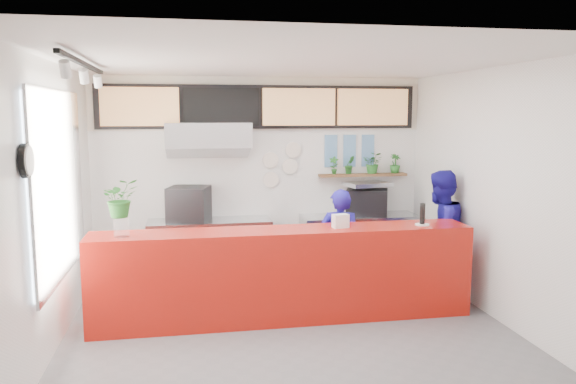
# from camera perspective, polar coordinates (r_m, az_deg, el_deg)

# --- Properties ---
(floor) EXTENTS (5.00, 5.00, 0.00)m
(floor) POSITION_cam_1_polar(r_m,az_deg,el_deg) (6.55, 0.24, -13.98)
(floor) COLOR slate
(floor) RESTS_ON ground
(ceiling) EXTENTS (5.00, 5.00, 0.00)m
(ceiling) POSITION_cam_1_polar(r_m,az_deg,el_deg) (6.11, 0.25, 13.15)
(ceiling) COLOR silver
(wall_back) EXTENTS (5.00, 0.00, 5.00)m
(wall_back) POSITION_cam_1_polar(r_m,az_deg,el_deg) (8.60, -2.79, 1.61)
(wall_back) COLOR white
(wall_back) RESTS_ON ground
(wall_left) EXTENTS (0.00, 5.00, 5.00)m
(wall_left) POSITION_cam_1_polar(r_m,az_deg,el_deg) (6.21, -23.08, -1.46)
(wall_left) COLOR white
(wall_left) RESTS_ON ground
(wall_right) EXTENTS (0.00, 5.00, 5.00)m
(wall_right) POSITION_cam_1_polar(r_m,az_deg,el_deg) (7.05, 20.66, -0.29)
(wall_right) COLOR white
(wall_right) RESTS_ON ground
(service_counter) EXTENTS (4.50, 0.60, 1.10)m
(service_counter) POSITION_cam_1_polar(r_m,az_deg,el_deg) (6.74, -0.39, -8.39)
(service_counter) COLOR #AA150C
(service_counter) RESTS_ON ground
(cream_band) EXTENTS (5.00, 0.02, 0.80)m
(cream_band) POSITION_cam_1_polar(r_m,az_deg,el_deg) (8.54, -2.84, 8.96)
(cream_band) COLOR beige
(cream_band) RESTS_ON wall_back
(prep_bench) EXTENTS (1.80, 0.60, 0.90)m
(prep_bench) POSITION_cam_1_polar(r_m,az_deg,el_deg) (8.42, -7.91, -5.85)
(prep_bench) COLOR #B2B5BA
(prep_bench) RESTS_ON ground
(panini_oven) EXTENTS (0.68, 0.68, 0.50)m
(panini_oven) POSITION_cam_1_polar(r_m,az_deg,el_deg) (8.28, -10.02, -1.19)
(panini_oven) COLOR black
(panini_oven) RESTS_ON prep_bench
(extraction_hood) EXTENTS (1.20, 0.70, 0.35)m
(extraction_hood) POSITION_cam_1_polar(r_m,az_deg,el_deg) (8.14, -8.12, 5.77)
(extraction_hood) COLOR #B2B5BA
(extraction_hood) RESTS_ON ceiling
(hood_lip) EXTENTS (1.20, 0.69, 0.31)m
(hood_lip) POSITION_cam_1_polar(r_m,az_deg,el_deg) (8.15, -8.09, 4.36)
(hood_lip) COLOR #B2B5BA
(hood_lip) RESTS_ON ceiling
(right_bench) EXTENTS (1.80, 0.60, 0.90)m
(right_bench) POSITION_cam_1_polar(r_m,az_deg,el_deg) (8.81, 7.27, -5.22)
(right_bench) COLOR #B2B5BA
(right_bench) RESTS_ON ground
(espresso_machine) EXTENTS (0.74, 0.63, 0.40)m
(espresso_machine) POSITION_cam_1_polar(r_m,az_deg,el_deg) (8.72, 8.02, -1.03)
(espresso_machine) COLOR black
(espresso_machine) RESTS_ON right_bench
(espresso_tray) EXTENTS (0.73, 0.58, 0.06)m
(espresso_tray) POSITION_cam_1_polar(r_m,az_deg,el_deg) (8.68, 8.05, 0.80)
(espresso_tray) COLOR #B2B4BA
(espresso_tray) RESTS_ON espresso_machine
(herb_shelf) EXTENTS (1.40, 0.18, 0.04)m
(herb_shelf) POSITION_cam_1_polar(r_m,az_deg,el_deg) (8.86, 7.62, 1.73)
(herb_shelf) COLOR brown
(herb_shelf) RESTS_ON wall_back
(menu_board_far_left) EXTENTS (1.10, 0.10, 0.55)m
(menu_board_far_left) POSITION_cam_1_polar(r_m,az_deg,el_deg) (8.38, -14.81, 8.38)
(menu_board_far_left) COLOR tan
(menu_board_far_left) RESTS_ON wall_back
(menu_board_mid_left) EXTENTS (1.10, 0.10, 0.55)m
(menu_board_mid_left) POSITION_cam_1_polar(r_m,az_deg,el_deg) (8.37, -6.79, 8.59)
(menu_board_mid_left) COLOR black
(menu_board_mid_left) RESTS_ON wall_back
(menu_board_mid_right) EXTENTS (1.10, 0.10, 0.55)m
(menu_board_mid_right) POSITION_cam_1_polar(r_m,az_deg,el_deg) (8.53, 1.11, 8.63)
(menu_board_mid_right) COLOR tan
(menu_board_mid_right) RESTS_ON wall_back
(menu_board_far_right) EXTENTS (1.10, 0.10, 0.55)m
(menu_board_far_right) POSITION_cam_1_polar(r_m,az_deg,el_deg) (8.83, 8.59, 8.52)
(menu_board_far_right) COLOR tan
(menu_board_far_right) RESTS_ON wall_back
(soffit) EXTENTS (4.80, 0.04, 0.65)m
(soffit) POSITION_cam_1_polar(r_m,az_deg,el_deg) (8.51, -2.81, 8.62)
(soffit) COLOR black
(soffit) RESTS_ON wall_back
(window_pane) EXTENTS (0.04, 2.20, 1.90)m
(window_pane) POSITION_cam_1_polar(r_m,az_deg,el_deg) (6.47, -22.34, 0.72)
(window_pane) COLOR silver
(window_pane) RESTS_ON wall_left
(window_frame) EXTENTS (0.03, 2.30, 2.00)m
(window_frame) POSITION_cam_1_polar(r_m,az_deg,el_deg) (6.46, -22.17, 0.72)
(window_frame) COLOR #B2B5BA
(window_frame) RESTS_ON wall_left
(wall_clock_rim) EXTENTS (0.05, 0.30, 0.30)m
(wall_clock_rim) POSITION_cam_1_polar(r_m,az_deg,el_deg) (5.27, -25.12, 2.89)
(wall_clock_rim) COLOR black
(wall_clock_rim) RESTS_ON wall_left
(wall_clock_face) EXTENTS (0.02, 0.26, 0.26)m
(wall_clock_face) POSITION_cam_1_polar(r_m,az_deg,el_deg) (5.26, -24.80, 2.90)
(wall_clock_face) COLOR white
(wall_clock_face) RESTS_ON wall_left
(track_rail) EXTENTS (0.05, 2.40, 0.04)m
(track_rail) POSITION_cam_1_polar(r_m,az_deg,el_deg) (6.08, -20.07, 12.13)
(track_rail) COLOR black
(track_rail) RESTS_ON ceiling
(dec_plate_a) EXTENTS (0.24, 0.03, 0.24)m
(dec_plate_a) POSITION_cam_1_polar(r_m,az_deg,el_deg) (8.57, -1.78, 3.27)
(dec_plate_a) COLOR silver
(dec_plate_a) RESTS_ON wall_back
(dec_plate_b) EXTENTS (0.24, 0.03, 0.24)m
(dec_plate_b) POSITION_cam_1_polar(r_m,az_deg,el_deg) (8.63, 0.19, 2.64)
(dec_plate_b) COLOR silver
(dec_plate_b) RESTS_ON wall_back
(dec_plate_c) EXTENTS (0.24, 0.03, 0.24)m
(dec_plate_c) POSITION_cam_1_polar(r_m,az_deg,el_deg) (8.60, -1.77, 1.28)
(dec_plate_c) COLOR silver
(dec_plate_c) RESTS_ON wall_back
(dec_plate_d) EXTENTS (0.24, 0.03, 0.24)m
(dec_plate_d) POSITION_cam_1_polar(r_m,az_deg,el_deg) (8.62, 0.52, 4.30)
(dec_plate_d) COLOR silver
(dec_plate_d) RESTS_ON wall_back
(photo_frame_a) EXTENTS (0.20, 0.02, 0.25)m
(photo_frame_a) POSITION_cam_1_polar(r_m,az_deg,el_deg) (8.75, 4.39, 4.99)
(photo_frame_a) COLOR #598CBF
(photo_frame_a) RESTS_ON wall_back
(photo_frame_b) EXTENTS (0.20, 0.02, 0.25)m
(photo_frame_b) POSITION_cam_1_polar(r_m,az_deg,el_deg) (8.83, 6.28, 4.99)
(photo_frame_b) COLOR #598CBF
(photo_frame_b) RESTS_ON wall_back
(photo_frame_c) EXTENTS (0.20, 0.02, 0.25)m
(photo_frame_c) POSITION_cam_1_polar(r_m,az_deg,el_deg) (8.92, 8.13, 4.99)
(photo_frame_c) COLOR #598CBF
(photo_frame_c) RESTS_ON wall_back
(photo_frame_d) EXTENTS (0.20, 0.02, 0.25)m
(photo_frame_d) POSITION_cam_1_polar(r_m,az_deg,el_deg) (8.77, 4.37, 3.36)
(photo_frame_d) COLOR #598CBF
(photo_frame_d) RESTS_ON wall_back
(photo_frame_e) EXTENTS (0.20, 0.02, 0.25)m
(photo_frame_e) POSITION_cam_1_polar(r_m,az_deg,el_deg) (8.85, 6.25, 3.37)
(photo_frame_e) COLOR #598CBF
(photo_frame_e) RESTS_ON wall_back
(photo_frame_f) EXTENTS (0.20, 0.02, 0.25)m
(photo_frame_f) POSITION_cam_1_polar(r_m,az_deg,el_deg) (8.94, 8.10, 3.39)
(photo_frame_f) COLOR #598CBF
(photo_frame_f) RESTS_ON wall_back
(staff_center) EXTENTS (0.63, 0.51, 1.49)m
(staff_center) POSITION_cam_1_polar(r_m,az_deg,el_deg) (7.36, 5.27, -5.45)
(staff_center) COLOR #1A148C
(staff_center) RESTS_ON ground
(staff_right) EXTENTS (1.04, 0.97, 1.70)m
(staff_right) POSITION_cam_1_polar(r_m,az_deg,el_deg) (7.86, 15.10, -4.04)
(staff_right) COLOR #1A148C
(staff_right) RESTS_ON ground
(herb_a) EXTENTS (0.17, 0.15, 0.28)m
(herb_a) POSITION_cam_1_polar(r_m,az_deg,el_deg) (8.71, 4.68, 2.72)
(herb_a) COLOR #246623
(herb_a) RESTS_ON herb_shelf
(herb_b) EXTENTS (0.18, 0.16, 0.29)m
(herb_b) POSITION_cam_1_polar(r_m,az_deg,el_deg) (8.77, 6.28, 2.76)
(herb_b) COLOR #246623
(herb_b) RESTS_ON herb_shelf
(herb_c) EXTENTS (0.38, 0.36, 0.33)m
(herb_c) POSITION_cam_1_polar(r_m,az_deg,el_deg) (8.89, 8.64, 2.94)
(herb_c) COLOR #246623
(herb_c) RESTS_ON herb_shelf
(herb_d) EXTENTS (0.20, 0.19, 0.30)m
(herb_d) POSITION_cam_1_polar(r_m,az_deg,el_deg) (9.01, 10.82, 2.86)
(herb_d) COLOR #246623
(herb_d) RESTS_ON herb_shelf
(glass_vase) EXTENTS (0.17, 0.17, 0.21)m
(glass_vase) POSITION_cam_1_polar(r_m,az_deg,el_deg) (6.46, -16.56, -3.49)
(glass_vase) COLOR silver
(glass_vase) RESTS_ON service_counter
(basil_vase) EXTENTS (0.48, 0.45, 0.43)m
(basil_vase) POSITION_cam_1_polar(r_m,az_deg,el_deg) (6.40, -16.67, -0.60)
(basil_vase) COLOR #246623
(basil_vase) RESTS_ON glass_vase
(napkin_holder) EXTENTS (0.20, 0.15, 0.16)m
(napkin_holder) POSITION_cam_1_polar(r_m,az_deg,el_deg) (6.72, 5.35, -2.95)
(napkin_holder) COLOR white
(napkin_holder) RESTS_ON service_counter
(white_plate) EXTENTS (0.19, 0.19, 0.01)m
(white_plate) POSITION_cam_1_polar(r_m,az_deg,el_deg) (7.05, 13.46, -3.23)
(white_plate) COLOR white
(white_plate) RESTS_ON service_counter
(pepper_mill) EXTENTS (0.08, 0.08, 0.25)m
(pepper_mill) POSITION_cam_1_polar(r_m,az_deg,el_deg) (7.03, 13.50, -2.16)
(pepper_mill) COLOR black
(pepper_mill) RESTS_ON white_plate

